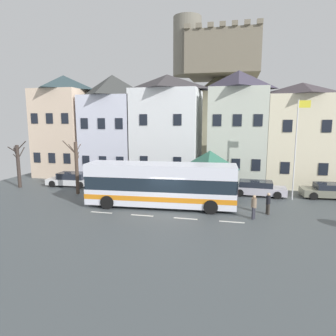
{
  "coord_description": "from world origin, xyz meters",
  "views": [
    {
      "loc": [
        4.57,
        -19.84,
        6.45
      ],
      "look_at": [
        -0.89,
        4.28,
        2.47
      ],
      "focal_mm": 32.02,
      "sensor_mm": 36.0,
      "label": 1
    }
  ],
  "objects_px": {
    "parked_car_03": "(330,191)",
    "public_bench": "(230,188)",
    "pedestrian_02": "(236,194)",
    "transit_bus": "(161,185)",
    "townhouse_00": "(66,126)",
    "townhouse_02": "(167,128)",
    "pedestrian_00": "(254,206)",
    "bare_tree_00": "(77,167)",
    "bus_shelter": "(210,160)",
    "flagpole": "(297,144)",
    "pedestrian_01": "(268,203)",
    "townhouse_01": "(113,127)",
    "townhouse_04": "(299,135)",
    "townhouse_03": "(237,127)",
    "hilltop_castle": "(222,111)",
    "bare_tree_01": "(18,165)",
    "parked_car_01": "(71,179)",
    "parked_car_02": "(115,181)",
    "parked_car_00": "(257,188)"
  },
  "relations": [
    {
      "from": "bare_tree_00",
      "to": "townhouse_04",
      "type": "bearing_deg",
      "value": 23.45
    },
    {
      "from": "pedestrian_02",
      "to": "transit_bus",
      "type": "bearing_deg",
      "value": -163.5
    },
    {
      "from": "townhouse_03",
      "to": "parked_car_00",
      "type": "xyz_separation_m",
      "value": [
        1.89,
        -5.94,
        -5.08
      ]
    },
    {
      "from": "townhouse_03",
      "to": "public_bench",
      "type": "bearing_deg",
      "value": -94.26
    },
    {
      "from": "transit_bus",
      "to": "pedestrian_01",
      "type": "distance_m",
      "value": 7.71
    },
    {
      "from": "townhouse_03",
      "to": "hilltop_castle",
      "type": "height_order",
      "value": "hilltop_castle"
    },
    {
      "from": "parked_car_02",
      "to": "pedestrian_02",
      "type": "distance_m",
      "value": 11.83
    },
    {
      "from": "bus_shelter",
      "to": "flagpole",
      "type": "xyz_separation_m",
      "value": [
        6.79,
        0.49,
        1.44
      ]
    },
    {
      "from": "bare_tree_01",
      "to": "parked_car_01",
      "type": "bearing_deg",
      "value": 21.55
    },
    {
      "from": "townhouse_03",
      "to": "flagpole",
      "type": "height_order",
      "value": "townhouse_03"
    },
    {
      "from": "townhouse_02",
      "to": "pedestrian_00",
      "type": "xyz_separation_m",
      "value": [
        8.61,
        -12.14,
        -4.7
      ]
    },
    {
      "from": "public_bench",
      "to": "bare_tree_01",
      "type": "relative_size",
      "value": 0.33
    },
    {
      "from": "townhouse_03",
      "to": "public_bench",
      "type": "relative_size",
      "value": 7.75
    },
    {
      "from": "townhouse_01",
      "to": "bare_tree_00",
      "type": "relative_size",
      "value": 2.39
    },
    {
      "from": "townhouse_01",
      "to": "townhouse_04",
      "type": "relative_size",
      "value": 1.13
    },
    {
      "from": "townhouse_00",
      "to": "parked_car_03",
      "type": "relative_size",
      "value": 2.57
    },
    {
      "from": "townhouse_02",
      "to": "pedestrian_02",
      "type": "bearing_deg",
      "value": -50.78
    },
    {
      "from": "townhouse_04",
      "to": "bare_tree_01",
      "type": "relative_size",
      "value": 2.21
    },
    {
      "from": "parked_car_03",
      "to": "public_bench",
      "type": "distance_m",
      "value": 8.15
    },
    {
      "from": "bus_shelter",
      "to": "pedestrian_00",
      "type": "relative_size",
      "value": 2.44
    },
    {
      "from": "hilltop_castle",
      "to": "pedestrian_02",
      "type": "relative_size",
      "value": 22.95
    },
    {
      "from": "pedestrian_02",
      "to": "bare_tree_00",
      "type": "distance_m",
      "value": 13.72
    },
    {
      "from": "parked_car_01",
      "to": "parked_car_03",
      "type": "xyz_separation_m",
      "value": [
        23.56,
        0.51,
        -0.03
      ]
    },
    {
      "from": "transit_bus",
      "to": "flagpole",
      "type": "distance_m",
      "value": 11.32
    },
    {
      "from": "townhouse_01",
      "to": "transit_bus",
      "type": "relative_size",
      "value": 1.01
    },
    {
      "from": "townhouse_04",
      "to": "parked_car_02",
      "type": "bearing_deg",
      "value": -162.05
    },
    {
      "from": "pedestrian_01",
      "to": "pedestrian_00",
      "type": "bearing_deg",
      "value": -129.31
    },
    {
      "from": "transit_bus",
      "to": "bare_tree_00",
      "type": "bearing_deg",
      "value": 161.14
    },
    {
      "from": "parked_car_03",
      "to": "pedestrian_01",
      "type": "height_order",
      "value": "pedestrian_01"
    },
    {
      "from": "hilltop_castle",
      "to": "parked_car_00",
      "type": "xyz_separation_m",
      "value": [
        4.59,
        -28.81,
        -7.41
      ]
    },
    {
      "from": "parked_car_00",
      "to": "bare_tree_00",
      "type": "distance_m",
      "value": 15.81
    },
    {
      "from": "pedestrian_02",
      "to": "bare_tree_01",
      "type": "relative_size",
      "value": 0.36
    },
    {
      "from": "hilltop_castle",
      "to": "bare_tree_00",
      "type": "bearing_deg",
      "value": -108.91
    },
    {
      "from": "townhouse_00",
      "to": "public_bench",
      "type": "xyz_separation_m",
      "value": [
        19.18,
        -5.34,
        -5.28
      ]
    },
    {
      "from": "transit_bus",
      "to": "parked_car_02",
      "type": "relative_size",
      "value": 2.58
    },
    {
      "from": "townhouse_01",
      "to": "public_bench",
      "type": "xyz_separation_m",
      "value": [
        13.2,
        -5.37,
        -5.21
      ]
    },
    {
      "from": "townhouse_02",
      "to": "bus_shelter",
      "type": "relative_size",
      "value": 2.84
    },
    {
      "from": "hilltop_castle",
      "to": "parked_car_03",
      "type": "xyz_separation_m",
      "value": [
        10.43,
        -28.35,
        -7.43
      ]
    },
    {
      "from": "bus_shelter",
      "to": "parked_car_01",
      "type": "distance_m",
      "value": 13.98
    },
    {
      "from": "townhouse_02",
      "to": "public_bench",
      "type": "relative_size",
      "value": 7.61
    },
    {
      "from": "townhouse_02",
      "to": "transit_bus",
      "type": "height_order",
      "value": "townhouse_02"
    },
    {
      "from": "transit_bus",
      "to": "parked_car_03",
      "type": "relative_size",
      "value": 2.5
    },
    {
      "from": "parked_car_01",
      "to": "parked_car_02",
      "type": "bearing_deg",
      "value": 177.76
    },
    {
      "from": "bus_shelter",
      "to": "bare_tree_00",
      "type": "distance_m",
      "value": 11.55
    },
    {
      "from": "townhouse_02",
      "to": "parked_car_03",
      "type": "bearing_deg",
      "value": -18.8
    },
    {
      "from": "public_bench",
      "to": "bare_tree_00",
      "type": "bearing_deg",
      "value": -166.44
    },
    {
      "from": "townhouse_04",
      "to": "bus_shelter",
      "type": "height_order",
      "value": "townhouse_04"
    },
    {
      "from": "transit_bus",
      "to": "flagpole",
      "type": "xyz_separation_m",
      "value": [
        10.06,
        4.28,
        2.94
      ]
    },
    {
      "from": "townhouse_03",
      "to": "townhouse_04",
      "type": "height_order",
      "value": "townhouse_03"
    },
    {
      "from": "transit_bus",
      "to": "parked_car_02",
      "type": "distance_m",
      "value": 7.83
    }
  ]
}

